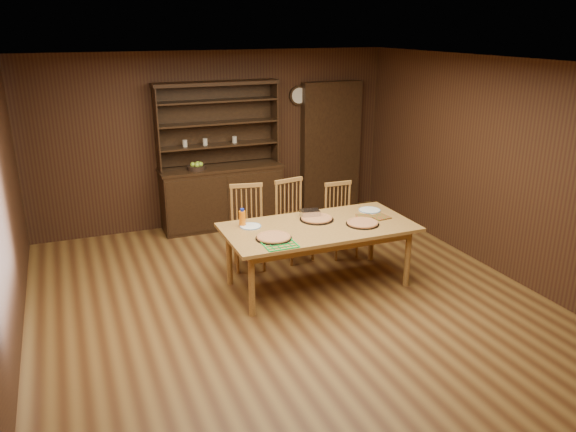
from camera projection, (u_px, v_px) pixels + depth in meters
name	position (u px, v px, depth m)	size (l,w,h in m)	color
floor	(291.00, 303.00, 6.26)	(6.00, 6.00, 0.00)	brown
room_shell	(291.00, 166.00, 5.75)	(6.00, 6.00, 6.00)	silver
china_hutch	(221.00, 189.00, 8.48)	(1.84, 0.52, 2.17)	black
doorway	(331.00, 147.00, 9.14)	(1.00, 0.18, 2.10)	black
wall_clock	(299.00, 95.00, 8.72)	(0.30, 0.05, 0.30)	black
dining_table	(319.00, 231.00, 6.49)	(2.19, 1.10, 0.75)	#B07F3D
chair_left	(248.00, 224.00, 7.08)	(0.51, 0.49, 1.06)	#B27D3D
chair_center	(293.00, 217.00, 7.33)	(0.50, 0.48, 1.06)	#B27D3D
chair_right	(340.00, 217.00, 7.47)	(0.41, 0.39, 0.98)	#B27D3D
pizza_left	(274.00, 237.00, 6.07)	(0.40, 0.40, 0.04)	black
pizza_right	(363.00, 223.00, 6.51)	(0.39, 0.39, 0.04)	black
pizza_center	(317.00, 218.00, 6.66)	(0.41, 0.41, 0.04)	black
cooling_rack	(279.00, 244.00, 5.93)	(0.34, 0.34, 0.02)	green
plate_left	(251.00, 226.00, 6.43)	(0.25, 0.25, 0.02)	white
plate_right	(370.00, 210.00, 6.98)	(0.27, 0.27, 0.02)	white
foil_dish	(310.00, 214.00, 6.74)	(0.22, 0.16, 0.09)	silver
juice_bottle	(242.00, 218.00, 6.43)	(0.08, 0.08, 0.21)	orange
pot_holder_a	(380.00, 217.00, 6.74)	(0.20, 0.20, 0.01)	#B21714
pot_holder_b	(364.00, 217.00, 6.75)	(0.19, 0.19, 0.01)	#B21714
fruit_bowl	(197.00, 167.00, 8.16)	(0.27, 0.27, 0.12)	black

